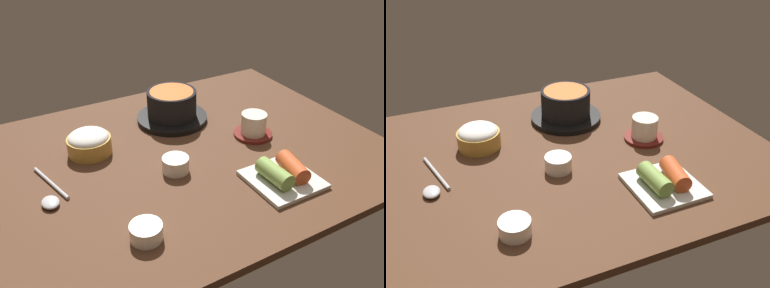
% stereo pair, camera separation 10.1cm
% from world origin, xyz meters
% --- Properties ---
extents(dining_table, '(1.00, 0.76, 0.02)m').
position_xyz_m(dining_table, '(0.00, 0.00, 0.01)').
color(dining_table, '#4C2D1C').
rests_on(dining_table, ground).
extents(stone_pot, '(0.20, 0.20, 0.09)m').
position_xyz_m(stone_pot, '(0.06, 0.17, 0.06)').
color(stone_pot, black).
rests_on(stone_pot, dining_table).
extents(rice_bowl, '(0.11, 0.11, 0.06)m').
position_xyz_m(rice_bowl, '(-0.19, 0.11, 0.05)').
color(rice_bowl, '#B78C38').
rests_on(rice_bowl, dining_table).
extents(tea_cup_with_saucer, '(0.10, 0.10, 0.06)m').
position_xyz_m(tea_cup_with_saucer, '(0.21, -0.02, 0.05)').
color(tea_cup_with_saucer, maroon).
rests_on(tea_cup_with_saucer, dining_table).
extents(banchan_cup_center, '(0.06, 0.06, 0.04)m').
position_xyz_m(banchan_cup_center, '(-0.05, -0.06, 0.04)').
color(banchan_cup_center, white).
rests_on(banchan_cup_center, dining_table).
extents(kimchi_plate, '(0.15, 0.15, 0.05)m').
position_xyz_m(kimchi_plate, '(0.14, -0.22, 0.04)').
color(kimchi_plate, silver).
rests_on(kimchi_plate, dining_table).
extents(side_bowl_near, '(0.06, 0.06, 0.03)m').
position_xyz_m(side_bowl_near, '(-0.20, -0.23, 0.04)').
color(side_bowl_near, white).
rests_on(side_bowl_near, dining_table).
extents(spoon, '(0.06, 0.17, 0.01)m').
position_xyz_m(spoon, '(-0.32, -0.02, 0.03)').
color(spoon, '#B7B7BC').
rests_on(spoon, dining_table).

